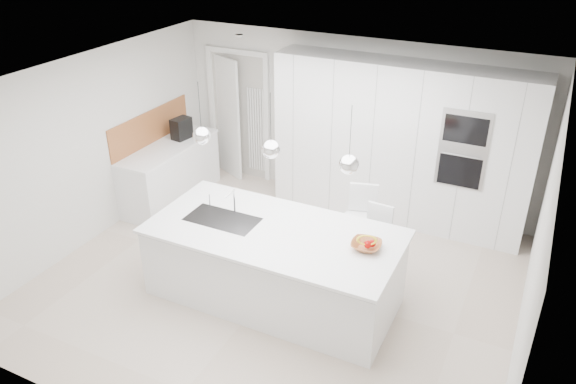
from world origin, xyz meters
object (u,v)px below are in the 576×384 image
at_px(fruit_bowl, 366,245).
at_px(bar_stool_left, 358,230).
at_px(island_base, 273,267).
at_px(bar_stool_right, 374,247).
at_px(espresso_machine, 181,128).

bearing_deg(fruit_bowl, bar_stool_left, 113.84).
distance_m(island_base, bar_stool_right, 1.25).
height_order(island_base, bar_stool_right, bar_stool_right).
bearing_deg(fruit_bowl, espresso_machine, 154.55).
xyz_separation_m(island_base, bar_stool_right, (0.95, 0.81, 0.08)).
distance_m(fruit_bowl, espresso_machine, 3.96).
relative_size(fruit_bowl, espresso_machine, 0.99).
xyz_separation_m(island_base, fruit_bowl, (1.04, 0.14, 0.51)).
bearing_deg(espresso_machine, bar_stool_left, -6.05).
xyz_separation_m(fruit_bowl, bar_stool_right, (-0.10, 0.66, -0.43)).
height_order(bar_stool_left, bar_stool_right, bar_stool_left).
bearing_deg(fruit_bowl, island_base, -172.19).
bearing_deg(island_base, espresso_machine, 143.92).
bearing_deg(espresso_machine, island_base, -27.50).
height_order(espresso_machine, bar_stool_left, espresso_machine).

